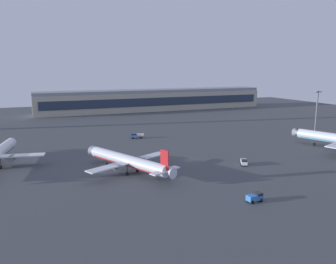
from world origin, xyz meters
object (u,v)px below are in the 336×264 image
baggage_tractor (244,162)px  fuel_truck (137,135)px  cargo_loader (255,197)px  airplane_taxiway_distant (128,161)px  apron_light_west (317,109)px

baggage_tractor → fuel_truck: bearing=-41.0°
baggage_tractor → cargo_loader: (-16.43, -27.83, 0.00)m
airplane_taxiway_distant → cargo_loader: bearing=-81.8°
fuel_truck → apron_light_west: (85.39, -26.07, 11.49)m
airplane_taxiway_distant → baggage_tractor: (39.07, -7.23, -2.63)m
airplane_taxiway_distant → apron_light_west: apron_light_west is taller
airplane_taxiway_distant → baggage_tractor: 39.82m
airplane_taxiway_distant → baggage_tractor: airplane_taxiway_distant is taller
airplane_taxiway_distant → baggage_tractor: size_ratio=8.10×
fuel_truck → baggage_tractor: bearing=-142.6°
fuel_truck → cargo_loader: bearing=-159.6°
airplane_taxiway_distant → apron_light_west: (103.77, 23.95, 9.04)m
cargo_loader → apron_light_west: 101.00m
cargo_loader → fuel_truck: size_ratio=0.64×
airplane_taxiway_distant → cargo_loader: airplane_taxiway_distant is taller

